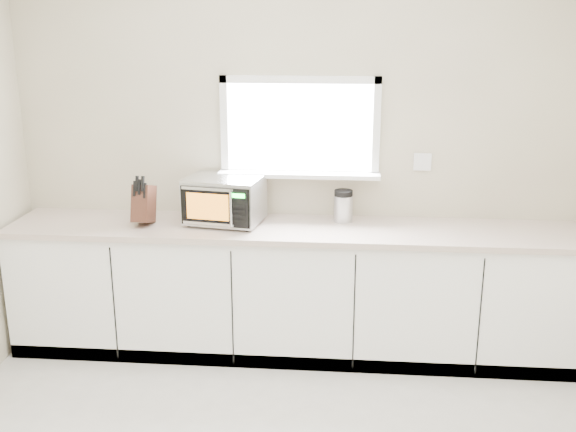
# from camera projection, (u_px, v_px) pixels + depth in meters

# --- Properties ---
(back_wall) EXTENTS (4.00, 0.17, 2.70)m
(back_wall) POSITION_uv_depth(u_px,v_px,m) (300.00, 153.00, 4.71)
(back_wall) COLOR beige
(back_wall) RESTS_ON ground
(cabinets) EXTENTS (3.92, 0.60, 0.88)m
(cabinets) POSITION_uv_depth(u_px,v_px,m) (296.00, 292.00, 4.68)
(cabinets) COLOR white
(cabinets) RESTS_ON ground
(countertop) EXTENTS (3.92, 0.64, 0.04)m
(countertop) POSITION_uv_depth(u_px,v_px,m) (296.00, 230.00, 4.55)
(countertop) COLOR beige
(countertop) RESTS_ON cabinets
(microwave) EXTENTS (0.55, 0.47, 0.32)m
(microwave) POSITION_uv_depth(u_px,v_px,m) (225.00, 199.00, 4.58)
(microwave) COLOR black
(microwave) RESTS_ON countertop
(knife_block) EXTENTS (0.13, 0.25, 0.35)m
(knife_block) POSITION_uv_depth(u_px,v_px,m) (144.00, 203.00, 4.55)
(knife_block) COLOR #4C271B
(knife_block) RESTS_ON countertop
(cutting_board) EXTENTS (0.29, 0.07, 0.29)m
(cutting_board) POSITION_uv_depth(u_px,v_px,m) (209.00, 195.00, 4.79)
(cutting_board) COLOR brown
(cutting_board) RESTS_ON countertop
(coffee_grinder) EXTENTS (0.14, 0.14, 0.23)m
(coffee_grinder) POSITION_uv_depth(u_px,v_px,m) (343.00, 206.00, 4.63)
(coffee_grinder) COLOR #B9BCC1
(coffee_grinder) RESTS_ON countertop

